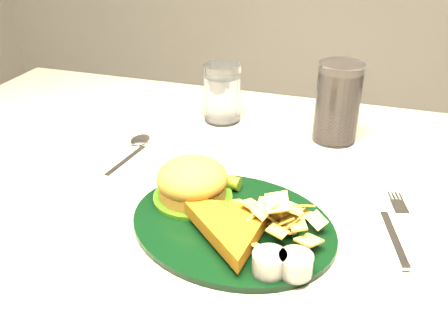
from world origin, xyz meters
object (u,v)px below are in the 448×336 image
Objects in this scene: dinner_plate at (233,208)px; fork_napkin at (394,235)px; water_glass at (222,93)px; cola_glass at (338,103)px.

dinner_plate reaches higher than fork_napkin.
water_glass is 0.72× the size of fork_napkin.
cola_glass is (0.22, -0.02, 0.02)m from water_glass.
fork_napkin is (0.20, 0.04, -0.03)m from dinner_plate.
dinner_plate is at bearing -69.76° from water_glass.
fork_napkin is at bearing 29.57° from dinner_plate.
water_glass reaches higher than fork_napkin.
dinner_plate is at bearing 176.51° from fork_napkin.
dinner_plate is 0.33m from cola_glass.
dinner_plate is 2.00× the size of cola_glass.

